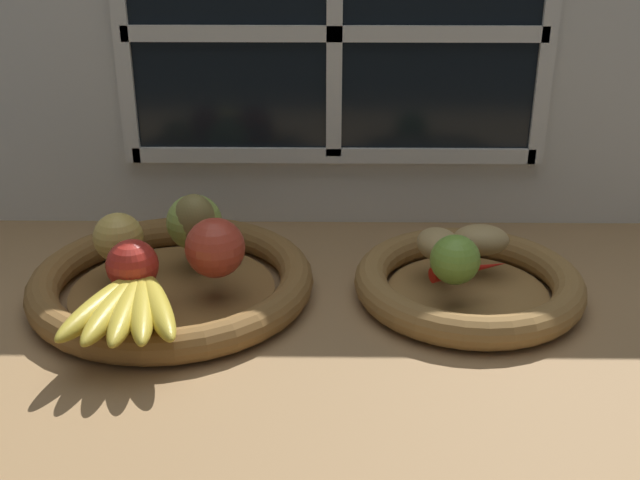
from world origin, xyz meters
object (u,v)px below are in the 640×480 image
Objects in this scene: banana_bunch_front at (129,305)px; fruit_bowl_left at (172,282)px; apple_red_right at (215,247)px; chili_pepper at (470,270)px; apple_green_back at (194,222)px; potato_back at (481,240)px; potato_oblong at (439,244)px; apple_red_front at (132,265)px; lime_near at (455,260)px; pear_brown at (195,223)px; apple_golden_left at (118,237)px; fruit_bowl_right at (468,284)px.

fruit_bowl_left is at bearing 80.13° from banana_bunch_front.
apple_red_right is 0.72× the size of chili_pepper.
apple_green_back is at bearing 68.01° from fruit_bowl_left.
banana_bunch_front is (-2.33, -13.41, 3.92)cm from fruit_bowl_left.
chili_pepper is at bearing -109.93° from potato_back.
potato_oblong is (29.75, 5.16, -1.86)cm from apple_red_right.
apple_red_front reaches higher than chili_pepper.
chili_pepper is (43.01, 3.84, -2.29)cm from apple_red_front.
lime_near is (30.84, -2.01, -0.70)cm from apple_red_right.
pear_brown reaches higher than apple_red_right.
apple_red_right is at bearing -170.15° from potato_oblong.
banana_bunch_front is 2.60× the size of potato_oblong.
chili_pepper is at bearing -58.74° from potato_oblong.
apple_golden_left is 1.05× the size of lime_near.
potato_oblong is at bearing -3.59° from pear_brown.
pear_brown is at bearing 176.41° from potato_oblong.
potato_back reaches higher than chili_pepper.
potato_back is at bearing 15.95° from potato_oblong.
apple_golden_left reaches higher than fruit_bowl_right.
fruit_bowl_right is at bearing 8.36° from apple_red_front.
apple_green_back reaches higher than fruit_bowl_left.
potato_back is at bearing 3.22° from apple_golden_left.
fruit_bowl_left is 5.68× the size of apple_golden_left.
pear_brown is (0.23, -0.95, 0.27)cm from apple_green_back.
potato_back reaches higher than fruit_bowl_right.
banana_bunch_front is at bearing -105.13° from pear_brown.
banana_bunch_front is (4.89, -15.35, -1.84)cm from apple_golden_left.
apple_golden_left is 43.49cm from potato_oblong.
chili_pepper is at bearing -100.90° from fruit_bowl_right.
potato_back is at bearing 10.89° from apple_red_right.
fruit_bowl_right is at bearing -37.87° from potato_oblong.
potato_back is 0.71× the size of chili_pepper.
apple_red_right is (6.48, -2.16, 6.31)cm from fruit_bowl_left.
apple_green_back is at bearing 116.14° from apple_red_right.
potato_back is (39.57, -0.39, -2.14)cm from pear_brown.
chili_pepper is (36.93, -7.67, -3.16)cm from pear_brown.
banana_bunch_front is 48.13cm from potato_back.
apple_green_back is 1.01cm from pear_brown.
fruit_bowl_right is 1.62× the size of banana_bunch_front.
fruit_bowl_right is 4.68× the size of apple_red_front.
pear_brown is at bearing 74.87° from banana_bunch_front.
pear_brown is at bearing 117.63° from apple_red_right.
fruit_bowl_left is 14.16cm from banana_bunch_front.
apple_red_right is 10.77cm from apple_red_front.
pear_brown reaches higher than fruit_bowl_left.
pear_brown reaches higher than banana_bunch_front.
lime_near reaches higher than chili_pepper.
apple_red_front is (-9.89, -4.23, -0.63)cm from apple_red_right.
banana_bunch_front is 2.96× the size of lime_near.
apple_golden_left is 0.35× the size of banana_bunch_front.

